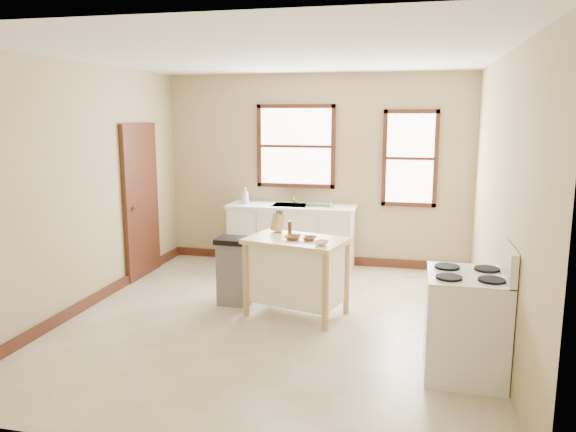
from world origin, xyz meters
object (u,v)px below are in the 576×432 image
object	(u,v)px
pepper_grinder	(290,228)
bowl_c	(321,243)
soap_bottle_b	(245,196)
gas_stove	(466,310)
knife_block	(278,224)
bowl_b	(309,238)
bowl_a	(293,237)
trash_bin	(235,271)
kitchen_island	(296,277)
dish_rack	(320,204)
soap_bottle_a	(246,196)

from	to	relation	value
pepper_grinder	bowl_c	xyz separation A→B (m)	(0.44, -0.45, -0.05)
soap_bottle_b	gas_stove	xyz separation A→B (m)	(2.91, -3.05, -0.44)
knife_block	bowl_b	bearing A→B (deg)	-2.75
soap_bottle_b	bowl_a	size ratio (longest dim) A/B	1.07
soap_bottle_b	trash_bin	size ratio (longest dim) A/B	0.26
soap_bottle_b	kitchen_island	size ratio (longest dim) A/B	0.19
pepper_grinder	soap_bottle_b	bearing A→B (deg)	121.56
pepper_grinder	bowl_b	size ratio (longest dim) A/B	0.92
dish_rack	kitchen_island	world-z (taller)	dish_rack
bowl_b	trash_bin	size ratio (longest dim) A/B	0.21
soap_bottle_a	bowl_a	bearing A→B (deg)	-62.35
kitchen_island	gas_stove	bearing A→B (deg)	-18.22
dish_rack	bowl_b	size ratio (longest dim) A/B	2.24
dish_rack	knife_block	size ratio (longest dim) A/B	1.84
soap_bottle_b	bowl_c	size ratio (longest dim) A/B	1.38
bowl_c	trash_bin	size ratio (longest dim) A/B	0.19
dish_rack	pepper_grinder	distance (m)	1.68
kitchen_island	pepper_grinder	distance (m)	0.56
gas_stove	bowl_a	bearing A→B (deg)	148.97
bowl_a	bowl_b	world-z (taller)	bowl_a
knife_block	bowl_a	xyz separation A→B (m)	(0.26, -0.34, -0.08)
dish_rack	bowl_c	world-z (taller)	dish_rack
kitchen_island	trash_bin	xyz separation A→B (m)	(-0.78, 0.20, -0.04)
kitchen_island	bowl_c	bearing A→B (deg)	-23.17
bowl_b	gas_stove	distance (m)	1.91
bowl_a	gas_stove	bearing A→B (deg)	-31.03
soap_bottle_a	trash_bin	xyz separation A→B (m)	(0.39, -1.70, -0.64)
bowl_a	gas_stove	xyz separation A→B (m)	(1.75, -1.05, -0.31)
pepper_grinder	trash_bin	distance (m)	0.86
bowl_a	knife_block	bearing A→B (deg)	126.69
knife_block	bowl_c	size ratio (longest dim) A/B	1.35
dish_rack	soap_bottle_a	bearing A→B (deg)	173.98
soap_bottle_a	bowl_b	size ratio (longest dim) A/B	1.47
soap_bottle_b	dish_rack	distance (m)	1.13
bowl_b	bowl_c	world-z (taller)	bowl_c
kitchen_island	trash_bin	world-z (taller)	kitchen_island
knife_block	bowl_b	distance (m)	0.56
kitchen_island	gas_stove	xyz separation A→B (m)	(1.72, -1.11, 0.15)
pepper_grinder	trash_bin	world-z (taller)	pepper_grinder
bowl_a	bowl_c	distance (m)	0.40
kitchen_island	soap_bottle_a	bearing A→B (deg)	136.29
dish_rack	pepper_grinder	xyz separation A→B (m)	(-0.06, -1.68, -0.02)
pepper_grinder	bowl_a	bearing A→B (deg)	-70.55
pepper_grinder	trash_bin	xyz separation A→B (m)	(-0.66, 0.00, -0.55)
dish_rack	trash_bin	distance (m)	1.91
pepper_grinder	bowl_b	xyz separation A→B (m)	(0.27, -0.25, -0.05)
soap_bottle_a	gas_stove	distance (m)	4.20
dish_rack	bowl_c	xyz separation A→B (m)	(0.38, -2.13, -0.07)
soap_bottle_a	gas_stove	bearing A→B (deg)	-48.78
soap_bottle_b	kitchen_island	bearing A→B (deg)	-75.18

